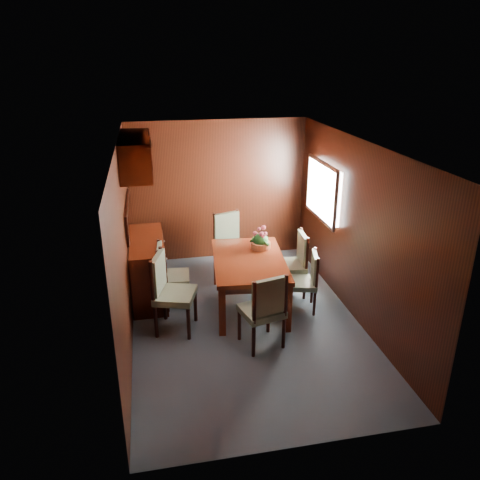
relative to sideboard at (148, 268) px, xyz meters
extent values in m
plane|color=#404E57|center=(1.25, -1.00, -0.45)|extent=(4.50, 4.50, 0.00)
cube|color=black|center=(-0.25, -1.00, 0.75)|extent=(0.02, 4.50, 2.40)
cube|color=black|center=(2.75, -1.00, 0.75)|extent=(0.02, 4.50, 2.40)
cube|color=black|center=(1.25, 1.25, 0.75)|extent=(3.00, 0.02, 2.40)
cube|color=black|center=(1.25, -3.25, 0.75)|extent=(3.00, 0.02, 2.40)
cube|color=black|center=(1.25, -1.00, 1.95)|extent=(3.00, 4.50, 0.02)
cube|color=white|center=(2.73, 0.10, 1.00)|extent=(0.14, 1.10, 0.80)
cube|color=#B2B2B7|center=(2.66, 0.10, 1.00)|extent=(0.04, 1.20, 0.90)
cube|color=black|center=(-0.22, 0.00, 0.83)|extent=(0.03, 1.36, 0.41)
cube|color=silver|center=(-0.20, 0.00, 0.83)|extent=(0.01, 1.30, 0.35)
cube|color=#381107|center=(-0.05, 0.00, 1.68)|extent=(0.40, 1.40, 0.50)
cube|color=#381107|center=(0.00, 0.00, 0.00)|extent=(0.48, 1.40, 0.90)
cube|color=#381107|center=(0.89, -1.27, -0.11)|extent=(0.10, 0.10, 0.68)
cube|color=#381107|center=(1.74, -1.35, -0.11)|extent=(0.10, 0.10, 0.68)
cube|color=#381107|center=(1.04, 0.17, -0.11)|extent=(0.10, 0.10, 0.68)
cube|color=#381107|center=(1.89, 0.08, -0.11)|extent=(0.10, 0.10, 0.68)
cube|color=black|center=(1.39, -0.59, 0.18)|extent=(1.00, 1.53, 0.10)
cube|color=#381107|center=(1.39, -0.59, 0.26)|extent=(1.13, 1.66, 0.06)
cylinder|color=black|center=(0.19, -0.74, -0.23)|extent=(0.05, 0.05, 0.43)
cylinder|color=black|center=(0.06, -1.16, -0.23)|extent=(0.05, 0.05, 0.43)
cylinder|color=black|center=(0.59, -0.86, -0.23)|extent=(0.05, 0.05, 0.43)
cylinder|color=black|center=(0.46, -1.29, -0.23)|extent=(0.05, 0.05, 0.43)
cube|color=#647559|center=(0.33, -1.01, 0.05)|extent=(0.62, 0.63, 0.09)
cylinder|color=black|center=(0.18, -0.74, 0.34)|extent=(0.05, 0.05, 0.58)
cylinder|color=black|center=(0.05, -1.16, 0.34)|extent=(0.05, 0.05, 0.58)
cube|color=#647559|center=(0.14, -0.95, 0.36)|extent=(0.20, 0.46, 0.49)
cylinder|color=black|center=(0.18, -0.16, -0.26)|extent=(0.04, 0.04, 0.38)
cylinder|color=black|center=(0.15, -0.55, -0.26)|extent=(0.04, 0.04, 0.38)
cylinder|color=black|center=(0.55, -0.19, -0.26)|extent=(0.04, 0.04, 0.38)
cylinder|color=black|center=(0.52, -0.58, -0.26)|extent=(0.04, 0.04, 0.38)
cube|color=#647559|center=(0.35, -0.37, -0.01)|extent=(0.47, 0.48, 0.08)
cylinder|color=black|center=(0.17, -0.16, 0.24)|extent=(0.04, 0.04, 0.51)
cylinder|color=black|center=(0.14, -0.55, 0.24)|extent=(0.04, 0.04, 0.51)
cube|color=#647559|center=(0.17, -0.36, 0.26)|extent=(0.09, 0.41, 0.43)
cylinder|color=black|center=(2.22, -1.05, -0.27)|extent=(0.04, 0.04, 0.35)
cylinder|color=black|center=(2.31, -0.70, -0.27)|extent=(0.04, 0.04, 0.35)
cylinder|color=black|center=(1.89, -0.97, -0.27)|extent=(0.04, 0.04, 0.35)
cylinder|color=black|center=(1.97, -0.62, -0.27)|extent=(0.04, 0.04, 0.35)
cube|color=#647559|center=(2.10, -0.83, -0.05)|extent=(0.48, 0.50, 0.07)
cylinder|color=black|center=(2.23, -1.05, 0.19)|extent=(0.04, 0.04, 0.47)
cylinder|color=black|center=(2.31, -0.70, 0.19)|extent=(0.04, 0.04, 0.47)
cube|color=#647559|center=(2.25, -0.87, 0.21)|extent=(0.14, 0.38, 0.40)
cylinder|color=black|center=(2.24, -0.57, -0.25)|extent=(0.04, 0.04, 0.39)
cylinder|color=black|center=(2.27, -0.17, -0.25)|extent=(0.04, 0.04, 0.39)
cylinder|color=black|center=(1.86, -0.53, -0.25)|extent=(0.04, 0.04, 0.39)
cylinder|color=black|center=(1.89, -0.13, -0.25)|extent=(0.04, 0.04, 0.39)
cube|color=#647559|center=(2.06, -0.35, 0.00)|extent=(0.48, 0.50, 0.08)
cylinder|color=black|center=(2.25, -0.57, 0.26)|extent=(0.04, 0.04, 0.52)
cylinder|color=black|center=(2.28, -0.17, 0.26)|extent=(0.04, 0.04, 0.52)
cube|color=#647559|center=(2.24, -0.36, 0.28)|extent=(0.09, 0.43, 0.44)
cylinder|color=black|center=(1.18, -1.80, -0.25)|extent=(0.05, 0.05, 0.40)
cylinder|color=black|center=(1.58, -1.70, -0.25)|extent=(0.05, 0.05, 0.40)
cylinder|color=black|center=(1.09, -1.42, -0.25)|extent=(0.05, 0.05, 0.40)
cylinder|color=black|center=(1.49, -1.32, -0.25)|extent=(0.05, 0.05, 0.40)
cube|color=#647559|center=(1.34, -1.56, 0.02)|extent=(0.57, 0.56, 0.08)
cylinder|color=black|center=(1.19, -1.81, 0.29)|extent=(0.05, 0.05, 0.54)
cylinder|color=black|center=(1.59, -1.71, 0.29)|extent=(0.05, 0.05, 0.54)
cube|color=#647559|center=(1.38, -1.74, 0.31)|extent=(0.44, 0.17, 0.46)
cylinder|color=black|center=(1.48, 0.73, -0.24)|extent=(0.05, 0.05, 0.41)
cylinder|color=black|center=(1.08, 0.59, -0.24)|extent=(0.05, 0.05, 0.41)
cylinder|color=black|center=(1.61, 0.35, -0.24)|extent=(0.05, 0.05, 0.41)
cylinder|color=black|center=(1.21, 0.21, -0.24)|extent=(0.05, 0.05, 0.41)
cube|color=#647559|center=(1.35, 0.47, 0.03)|extent=(0.61, 0.60, 0.08)
cylinder|color=black|center=(1.48, 0.74, 0.30)|extent=(0.05, 0.05, 0.55)
cylinder|color=black|center=(1.08, 0.60, 0.30)|extent=(0.05, 0.05, 0.55)
cube|color=#647559|center=(1.29, 0.65, 0.32)|extent=(0.44, 0.20, 0.47)
cylinder|color=#C3683B|center=(1.64, -0.24, 0.33)|extent=(0.29, 0.29, 0.09)
sphere|color=#1E561C|center=(1.64, -0.24, 0.40)|extent=(0.22, 0.22, 0.22)
camera|label=1|loc=(0.10, -6.39, 2.96)|focal=35.00mm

